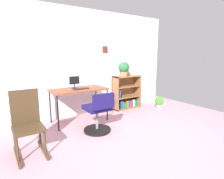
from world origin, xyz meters
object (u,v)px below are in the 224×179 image
(rocking_chair, at_px, (27,122))
(bookshelf_low, at_px, (125,94))
(potted_plant_floor, at_px, (159,102))
(office_chair, at_px, (98,115))
(desk, at_px, (79,91))
(potted_plant_on_shelf, at_px, (124,69))
(keyboard, at_px, (81,89))
(monitor, at_px, (74,82))

(rocking_chair, distance_m, bookshelf_low, 2.89)
(bookshelf_low, height_order, potted_plant_floor, bookshelf_low)
(bookshelf_low, distance_m, potted_plant_floor, 0.94)
(office_chair, relative_size, bookshelf_low, 0.87)
(desk, distance_m, potted_plant_floor, 2.26)
(rocking_chair, bearing_deg, potted_plant_on_shelf, 21.97)
(bookshelf_low, bearing_deg, keyboard, -166.38)
(bookshelf_low, relative_size, potted_plant_on_shelf, 2.37)
(desk, relative_size, bookshelf_low, 1.33)
(monitor, distance_m, bookshelf_low, 1.63)
(desk, distance_m, rocking_chair, 1.44)
(bookshelf_low, bearing_deg, office_chair, -144.43)
(monitor, bearing_deg, potted_plant_floor, -11.30)
(potted_plant_floor, bearing_deg, desk, 171.28)
(desk, distance_m, keyboard, 0.10)
(desk, distance_m, monitor, 0.22)
(rocking_chair, bearing_deg, monitor, 39.10)
(monitor, relative_size, office_chair, 0.33)
(potted_plant_on_shelf, bearing_deg, desk, -170.53)
(desk, distance_m, bookshelf_low, 1.55)
(desk, distance_m, potted_plant_on_shelf, 1.47)
(desk, bearing_deg, potted_plant_on_shelf, 9.47)
(office_chair, relative_size, potted_plant_on_shelf, 2.08)
(monitor, height_order, potted_plant_floor, monitor)
(office_chair, bearing_deg, monitor, 97.50)
(monitor, distance_m, keyboard, 0.23)
(desk, relative_size, monitor, 4.53)
(desk, bearing_deg, rocking_chair, -145.64)
(desk, height_order, office_chair, office_chair)
(monitor, distance_m, potted_plant_floor, 2.37)
(desk, xyz_separation_m, office_chair, (0.06, -0.74, -0.34))
(monitor, bearing_deg, rocking_chair, -140.90)
(potted_plant_floor, bearing_deg, office_chair, -169.13)
(rocking_chair, relative_size, potted_plant_on_shelf, 2.52)
(keyboard, distance_m, potted_plant_floor, 2.24)
(potted_plant_on_shelf, bearing_deg, rocking_chair, -158.03)
(keyboard, relative_size, potted_plant_on_shelf, 0.89)
(keyboard, xyz_separation_m, potted_plant_on_shelf, (1.37, 0.30, 0.36))
(rocking_chair, xyz_separation_m, potted_plant_on_shelf, (2.57, 1.04, 0.63))
(potted_plant_on_shelf, distance_m, potted_plant_floor, 1.33)
(potted_plant_on_shelf, bearing_deg, potted_plant_floor, -35.74)
(potted_plant_on_shelf, bearing_deg, bookshelf_low, 26.83)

